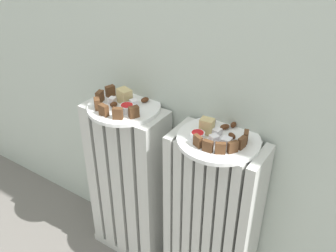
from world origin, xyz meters
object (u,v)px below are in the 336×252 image
Objects in this scene: radiator_right at (212,223)px; fork at (112,112)px; jam_bowl_right at (198,135)px; plate_left at (124,107)px; plate_right at (219,140)px; radiator_left at (129,185)px; jam_bowl_left at (127,108)px.

radiator_right is 6.85× the size of fork.
plate_left is at bearing 172.84° from jam_bowl_right.
plate_right is 2.56× the size of fork.
radiator_left is 0.35m from radiator_right.
radiator_right is 15.58× the size of jam_bowl_right.
plate_left is (0.00, -0.00, 0.33)m from radiator_left.
jam_bowl_right is at bearing -2.72° from jam_bowl_left.
jam_bowl_right is (-0.05, -0.04, 0.35)m from radiator_right.
radiator_right is at bearing 37.87° from jam_bowl_right.
jam_bowl_left is (0.03, -0.02, 0.35)m from radiator_left.
jam_bowl_right reaches higher than plate_left.
plate_left is at bearing 143.57° from jam_bowl_left.
radiator_left is at bearing 88.89° from fork.
radiator_left is at bearing 172.84° from jam_bowl_right.
jam_bowl_left reaches higher than plate_right.
jam_bowl_right is 0.30m from fork.
jam_bowl_left is 0.49× the size of fork.
fork reaches higher than radiator_right.
plate_left reaches higher than radiator_right.
jam_bowl_left is 1.11× the size of jam_bowl_right.
radiator_right is 2.67× the size of plate_left.
jam_bowl_left is (0.03, -0.02, 0.02)m from plate_left.
plate_right is (0.00, 0.00, 0.33)m from radiator_right.
jam_bowl_left reaches higher than fork.
jam_bowl_right is at bearing -7.16° from plate_left.
plate_right is 5.82× the size of jam_bowl_right.
plate_right is 0.06m from jam_bowl_right.
jam_bowl_left reaches higher than plate_left.
radiator_left is 2.67× the size of plate_left.
radiator_left is at bearing 143.57° from jam_bowl_left.
jam_bowl_right is at bearing 4.00° from fork.
jam_bowl_right is (0.30, -0.04, 0.35)m from radiator_left.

